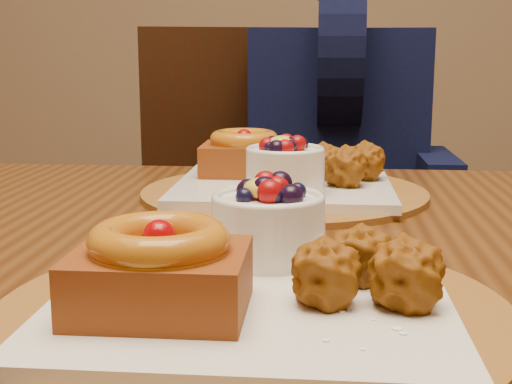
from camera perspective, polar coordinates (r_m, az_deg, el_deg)
dining_table at (r=0.76m, az=1.34°, el=-9.34°), size 1.60×0.90×0.76m
place_setting_near at (r=0.53m, az=-0.54°, el=-6.92°), size 0.38×0.38×0.09m
place_setting_far at (r=0.94m, az=2.04°, el=1.29°), size 0.38×0.38×0.09m
chair_far at (r=1.60m, az=-0.04°, el=-2.93°), size 0.60×0.60×1.00m
diner at (r=1.58m, az=6.57°, el=6.51°), size 0.47×0.46×0.76m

